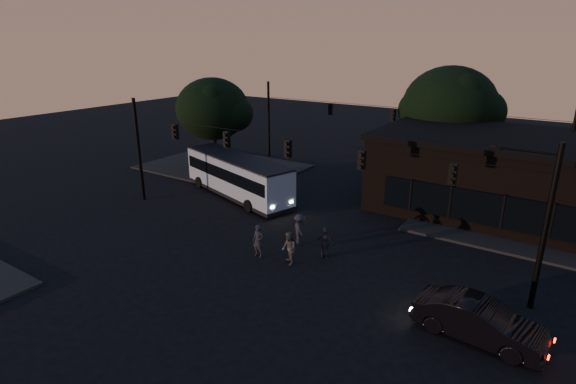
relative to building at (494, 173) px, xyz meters
The scene contains 14 objects.
ground 18.53m from the building, 119.40° to the right, with size 120.00×120.00×0.00m, color black.
sidewalk_far_right 4.45m from the building, 33.35° to the right, with size 14.00×10.00×0.15m, color black.
sidewalk_far_left 23.23m from the building, behind, with size 14.00×10.00×0.15m, color black.
building is the anchor object (origin of this frame).
tree_behind 8.57m from the building, 129.68° to the left, with size 7.60×7.60×9.43m.
tree_left 23.37m from the building, behind, with size 6.40×6.40×8.30m.
signal_rig_near 15.08m from the building, 126.93° to the right, with size 26.24×0.30×7.50m.
signal_rig_far 9.97m from the building, 155.90° to the left, with size 26.24×0.30×7.50m.
bus 18.22m from the building, 155.45° to the right, with size 11.23×5.67×3.09m.
car 15.95m from the building, 80.92° to the right, with size 1.74×5.00×1.65m, color black.
pedestrian_a 17.42m from the building, 121.73° to the right, with size 0.68×0.44×1.85m, color #21222A.
pedestrian_b 16.33m from the building, 116.54° to the right, with size 0.87×0.68×1.80m, color #4C4A45.
pedestrian_c 14.25m from the building, 115.19° to the right, with size 1.04×0.43×1.77m, color #2C2A34.
pedestrian_d 14.67m from the building, 124.05° to the right, with size 1.18×0.68×1.82m, color #212329.
Camera 1 is at (13.61, -16.42, 11.30)m, focal length 28.00 mm.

